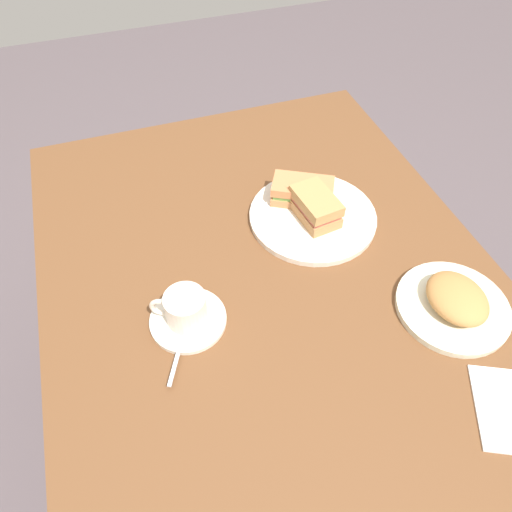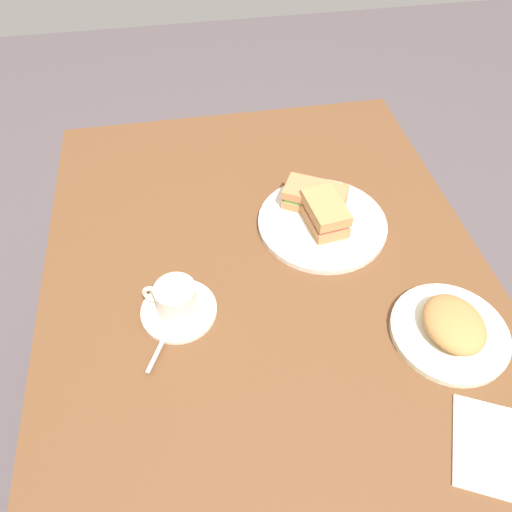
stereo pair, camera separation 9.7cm
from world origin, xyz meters
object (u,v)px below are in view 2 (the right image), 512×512
Objects in this scene: dining_table at (270,315)px; sandwich_plate at (322,223)px; napkin at (502,450)px; spoon at (163,341)px; side_plate at (449,332)px; sandwich_front at (325,213)px; coffee_saucer at (179,310)px; sandwich_back at (315,197)px; coffee_cup at (175,298)px.

dining_table is 0.24m from sandwich_plate.
napkin reaches higher than dining_table.
dining_table is 13.26× the size of spoon.
side_plate reaches higher than napkin.
sandwich_front reaches higher than dining_table.
spoon reaches higher than coffee_saucer.
sandwich_front is 0.58× the size of side_plate.
sandwich_back reaches higher than napkin.
sandwich_back reaches higher than sandwich_plate.
napkin is at bearing -165.09° from sandwich_back.
spoon is at bearing 123.02° from sandwich_front.
side_plate is at bearing -119.94° from dining_table.
coffee_saucer is 0.67× the size of side_plate.
napkin is at bearing -142.78° from dining_table.
coffee_saucer is at bearing -26.53° from spoon.
dining_table is at bearing -64.73° from spoon.
sandwich_plate is at bearing 15.87° from napkin.
sandwich_plate reaches higher than napkin.
sandwich_plate is 0.38m from coffee_cup.
sandwich_front reaches higher than coffee_saucer.
napkin is (-0.28, -0.52, -0.01)m from spoon.
sandwich_back is (0.06, 0.00, -0.01)m from sandwich_front.
sandwich_back is 1.05× the size of napkin.
spoon is at bearing 115.27° from dining_table.
coffee_cup is at bearing 54.07° from napkin.
coffee_cup is (-0.17, 0.33, 0.00)m from sandwich_front.
sandwich_front reaches higher than sandwich_plate.
spoon is at bearing 153.47° from coffee_saucer.
sandwich_back is 1.69× the size of spoon.
sandwich_back is 1.08× the size of coffee_saucer.
side_plate is (-0.14, -0.49, 0.00)m from coffee_saucer.
coffee_saucer reaches higher than dining_table.
napkin is at bearing -163.91° from sandwich_front.
sandwich_front is at bearing -175.48° from sandwich_back.
dining_table is 0.23m from coffee_saucer.
side_plate is at bearing -97.64° from spoon.
sandwich_back is 0.40m from coffee_cup.
sandwich_back reaches higher than coffee_saucer.
coffee_saucer is at bearing 54.02° from napkin.
coffee_cup is 1.11× the size of spoon.
sandwich_plate reaches higher than dining_table.
spoon is 0.43× the size of side_plate.
sandwich_back is (0.20, -0.14, 0.16)m from dining_table.
sandwich_plate is 0.44m from spoon.
sandwich_back is at bearing -54.51° from coffee_saucer.
sandwich_plate is at bearing -61.68° from coffee_saucer.
sandwich_back is 0.73× the size of side_plate.
coffee_saucer is 0.97× the size of napkin.
sandwich_back is at bearing 4.52° from sandwich_front.
sandwich_plate is 0.55m from napkin.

